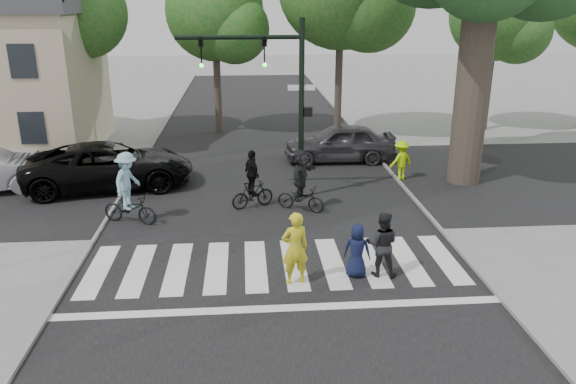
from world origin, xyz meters
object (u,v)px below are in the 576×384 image
object	(u,v)px
traffic_signal	(276,85)
car_suv	(109,166)
cyclist_right	(301,184)
pedestrian_adult	(382,244)
cyclist_mid	(252,184)
car_grey	(340,143)
pedestrian_woman	(295,248)
pedestrian_child	(357,251)
cyclist_left	(128,193)

from	to	relation	value
traffic_signal	car_suv	bearing A→B (deg)	164.79
traffic_signal	cyclist_right	world-z (taller)	traffic_signal
pedestrian_adult	cyclist_mid	distance (m)	5.96
cyclist_mid	car_grey	xyz separation A→B (m)	(3.80, 5.40, -0.00)
cyclist_mid	car_suv	size ratio (longest dim) A/B	0.33
car_suv	car_grey	xyz separation A→B (m)	(8.94, 2.90, -0.03)
car_suv	car_grey	bearing A→B (deg)	-82.11
cyclist_right	car_grey	distance (m)	6.24
pedestrian_woman	pedestrian_child	distance (m)	1.59
cyclist_mid	pedestrian_adult	bearing A→B (deg)	-58.85
cyclist_right	traffic_signal	bearing A→B (deg)	118.80
cyclist_mid	cyclist_right	size ratio (longest dim) A/B	0.95
traffic_signal	car_suv	size ratio (longest dim) A/B	1.01
traffic_signal	cyclist_mid	distance (m)	3.33
pedestrian_woman	car_grey	world-z (taller)	pedestrian_woman
cyclist_left	car_suv	bearing A→B (deg)	110.98
pedestrian_child	cyclist_mid	size ratio (longest dim) A/B	0.71
pedestrian_child	cyclist_right	world-z (taller)	cyclist_right
traffic_signal	cyclist_right	size ratio (longest dim) A/B	2.93
pedestrian_woman	pedestrian_adult	xyz separation A→B (m)	(2.17, 0.24, -0.08)
car_grey	cyclist_mid	bearing A→B (deg)	-33.84
pedestrian_adult	car_suv	xyz separation A→B (m)	(-8.22, 7.60, -0.01)
traffic_signal	cyclist_right	xyz separation A→B (m)	(0.72, -1.30, -2.99)
pedestrian_woman	cyclist_left	xyz separation A→B (m)	(-4.68, 4.27, 0.06)
cyclist_left	cyclist_mid	world-z (taller)	cyclist_left
pedestrian_woman	car_grey	bearing A→B (deg)	-117.61
cyclist_left	cyclist_mid	bearing A→B (deg)	15.75
car_suv	traffic_signal	bearing A→B (deg)	-115.30
pedestrian_adult	cyclist_mid	xyz separation A→B (m)	(-3.08, 5.10, -0.04)
pedestrian_woman	pedestrian_child	xyz separation A→B (m)	(1.55, 0.24, -0.23)
pedestrian_woman	cyclist_mid	world-z (taller)	cyclist_mid
pedestrian_woman	cyclist_mid	bearing A→B (deg)	-92.87
traffic_signal	car_grey	distance (m)	6.23
pedestrian_woman	car_grey	xyz separation A→B (m)	(2.88, 10.74, -0.12)
pedestrian_child	cyclist_mid	bearing A→B (deg)	-45.05
cyclist_right	car_suv	bearing A→B (deg)	156.39
cyclist_right	car_suv	size ratio (longest dim) A/B	0.34
cyclist_left	cyclist_right	bearing A→B (deg)	6.85
pedestrian_woman	cyclist_mid	xyz separation A→B (m)	(-0.91, 5.33, -0.12)
cyclist_left	car_suv	xyz separation A→B (m)	(-1.37, 3.57, -0.14)
cyclist_mid	car_suv	world-z (taller)	cyclist_mid
pedestrian_child	pedestrian_adult	distance (m)	0.64
cyclist_left	car_suv	world-z (taller)	cyclist_left
pedestrian_woman	car_suv	xyz separation A→B (m)	(-6.05, 7.84, -0.09)
traffic_signal	car_grey	world-z (taller)	traffic_signal
cyclist_mid	cyclist_right	distance (m)	1.62
pedestrian_adult	car_grey	world-z (taller)	pedestrian_adult
pedestrian_woman	cyclist_left	size ratio (longest dim) A/B	0.82
pedestrian_adult	car_grey	bearing A→B (deg)	-79.27
cyclist_left	car_grey	xyz separation A→B (m)	(7.57, 6.47, -0.17)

